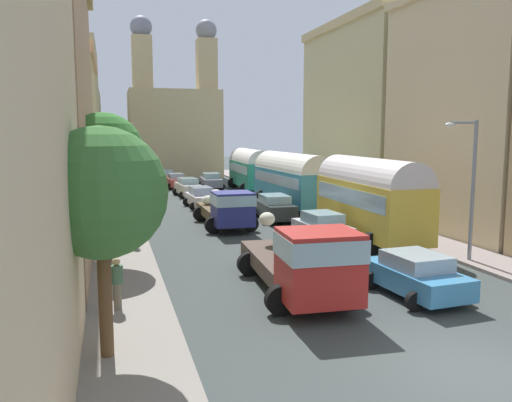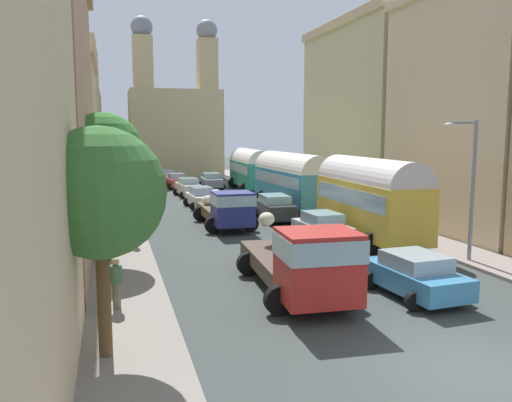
# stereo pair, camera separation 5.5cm
# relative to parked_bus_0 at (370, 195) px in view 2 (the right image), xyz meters

# --- Properties ---
(ground_plane) EXTENTS (154.00, 154.00, 0.00)m
(ground_plane) POSITION_rel_parked_bus_0_xyz_m (-4.51, 13.67, -2.31)
(ground_plane) COLOR #3D4543
(sidewalk_left) EXTENTS (2.50, 70.00, 0.14)m
(sidewalk_left) POSITION_rel_parked_bus_0_xyz_m (-11.76, 13.67, -2.24)
(sidewalk_left) COLOR gray
(sidewalk_left) RESTS_ON ground
(sidewalk_right) EXTENTS (2.50, 70.00, 0.14)m
(sidewalk_right) POSITION_rel_parked_bus_0_xyz_m (2.74, 13.67, -2.24)
(sidewalk_right) COLOR gray
(sidewalk_right) RESTS_ON ground
(building_left_1) EXTENTS (5.83, 14.59, 12.50)m
(building_left_1) POSITION_rel_parked_bus_0_xyz_m (-15.66, 0.51, 3.97)
(building_left_1) COLOR tan
(building_left_1) RESTS_ON ground
(building_left_2) EXTENTS (4.52, 12.15, 10.41)m
(building_left_2) POSITION_rel_parked_bus_0_xyz_m (-15.06, 14.30, 2.93)
(building_left_2) COLOR #D0B777
(building_left_2) RESTS_ON ground
(building_left_3) EXTENTS (4.81, 13.28, 13.11)m
(building_left_3) POSITION_rel_parked_bus_0_xyz_m (-15.41, 27.66, 4.24)
(building_left_3) COLOR tan
(building_left_3) RESTS_ON ground
(building_left_4) EXTENTS (4.60, 14.03, 10.00)m
(building_left_4) POSITION_rel_parked_bus_0_xyz_m (-15.31, 41.76, 2.69)
(building_left_4) COLOR tan
(building_left_4) RESTS_ON ground
(building_right_1) EXTENTS (5.47, 10.06, 12.82)m
(building_right_1) POSITION_rel_parked_bus_0_xyz_m (6.48, 0.75, 4.12)
(building_right_1) COLOR beige
(building_right_1) RESTS_ON ground
(building_right_2) EXTENTS (5.33, 13.37, 13.46)m
(building_right_2) POSITION_rel_parked_bus_0_xyz_m (6.42, 12.95, 4.45)
(building_right_2) COLOR #CBC28D
(building_right_2) RESTS_ON ground
(distant_church) EXTENTS (10.61, 7.32, 18.39)m
(distant_church) POSITION_rel_parked_bus_0_xyz_m (-4.51, 40.42, 3.68)
(distant_church) COLOR tan
(distant_church) RESTS_ON ground
(parked_bus_0) EXTENTS (3.30, 8.15, 4.15)m
(parked_bus_0) POSITION_rel_parked_bus_0_xyz_m (0.00, 0.00, 0.00)
(parked_bus_0) COLOR gold
(parked_bus_0) RESTS_ON ground
(parked_bus_1) EXTENTS (3.54, 9.84, 3.93)m
(parked_bus_1) POSITION_rel_parked_bus_0_xyz_m (0.27, 12.15, -0.16)
(parked_bus_1) COLOR teal
(parked_bus_1) RESTS_ON ground
(parked_bus_2) EXTENTS (3.40, 8.56, 3.85)m
(parked_bus_2) POSITION_rel_parked_bus_0_xyz_m (0.31, 23.52, -0.18)
(parked_bus_2) COLOR #298A69
(parked_bus_2) RESTS_ON ground
(cargo_truck_0) EXTENTS (3.33, 7.42, 2.53)m
(cargo_truck_0) POSITION_rel_parked_bus_0_xyz_m (-6.33, -7.44, -1.00)
(cargo_truck_0) COLOR #B22621
(cargo_truck_0) RESTS_ON ground
(cargo_truck_1) EXTENTS (2.95, 6.72, 2.23)m
(cargo_truck_1) POSITION_rel_parked_bus_0_xyz_m (-5.98, 5.37, -1.14)
(cargo_truck_1) COLOR navy
(cargo_truck_1) RESTS_ON ground
(car_0) EXTENTS (2.26, 3.95, 1.52)m
(car_0) POSITION_rel_parked_bus_0_xyz_m (-6.01, 13.72, -1.55)
(car_0) COLOR silver
(car_0) RESTS_ON ground
(car_1) EXTENTS (2.31, 4.26, 1.59)m
(car_1) POSITION_rel_parked_bus_0_xyz_m (-5.93, 20.46, -1.51)
(car_1) COLOR silver
(car_1) RESTS_ON ground
(car_2) EXTENTS (2.20, 3.78, 1.46)m
(car_2) POSITION_rel_parked_bus_0_xyz_m (-6.06, 27.37, -1.57)
(car_2) COLOR #AD382F
(car_2) RESTS_ON ground
(car_3) EXTENTS (2.37, 3.95, 1.39)m
(car_3) POSITION_rel_parked_bus_0_xyz_m (-6.48, 33.79, -1.60)
(car_3) COLOR silver
(car_3) RESTS_ON ground
(car_4) EXTENTS (2.57, 3.92, 1.45)m
(car_4) POSITION_rel_parked_bus_0_xyz_m (-2.68, -8.23, -1.57)
(car_4) COLOR #418FC6
(car_4) RESTS_ON ground
(car_5) EXTENTS (2.38, 3.79, 1.57)m
(car_5) POSITION_rel_parked_bus_0_xyz_m (-2.46, 0.04, -1.53)
(car_5) COLOR silver
(car_5) RESTS_ON ground
(car_6) EXTENTS (2.43, 4.34, 1.58)m
(car_6) POSITION_rel_parked_bus_0_xyz_m (-2.55, 7.28, -1.51)
(car_6) COLOR #282C2B
(car_6) RESTS_ON ground
(car_7) EXTENTS (2.41, 4.07, 1.52)m
(car_7) POSITION_rel_parked_bus_0_xyz_m (-2.87, 26.13, -1.54)
(car_7) COLOR gray
(car_7) RESTS_ON ground
(pedestrian_0) EXTENTS (0.50, 0.50, 1.69)m
(pedestrian_0) POSITION_rel_parked_bus_0_xyz_m (-12.00, 15.41, -1.36)
(pedestrian_0) COLOR #192446
(pedestrian_0) RESTS_ON ground
(pedestrian_1) EXTENTS (0.43, 0.43, 1.70)m
(pedestrian_1) POSITION_rel_parked_bus_0_xyz_m (-12.11, -7.24, -1.35)
(pedestrian_1) COLOR #716653
(pedestrian_1) RESTS_ON ground
(pedestrian_2) EXTENTS (0.44, 0.44, 1.75)m
(pedestrian_2) POSITION_rel_parked_bus_0_xyz_m (-11.23, 15.75, -1.31)
(pedestrian_2) COLOR #706657
(pedestrian_2) RESTS_ON ground
(pedestrian_3) EXTENTS (0.43, 0.43, 1.65)m
(pedestrian_3) POSITION_rel_parked_bus_0_xyz_m (-11.17, 1.39, -1.36)
(pedestrian_3) COLOR #544849
(pedestrian_3) RESTS_ON ground
(pedestrian_4) EXTENTS (0.41, 0.41, 1.80)m
(pedestrian_4) POSITION_rel_parked_bus_0_xyz_m (-11.14, 5.80, -1.27)
(pedestrian_4) COLOR #69645C
(pedestrian_4) RESTS_ON ground
(streetlamp_near) EXTENTS (1.52, 0.28, 5.85)m
(streetlamp_near) POSITION_rel_parked_bus_0_xyz_m (1.79, -4.94, 1.20)
(streetlamp_near) COLOR gray
(streetlamp_near) RESTS_ON ground
(roadside_tree_0) EXTENTS (3.03, 3.03, 5.52)m
(roadside_tree_0) POSITION_rel_parked_bus_0_xyz_m (-12.41, -10.54, 1.67)
(roadside_tree_0) COLOR brown
(roadside_tree_0) RESTS_ON ground
(roadside_tree_1) EXTENTS (3.20, 3.20, 6.17)m
(roadside_tree_1) POSITION_rel_parked_bus_0_xyz_m (-12.41, -1.05, 2.22)
(roadside_tree_1) COLOR brown
(roadside_tree_1) RESTS_ON ground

